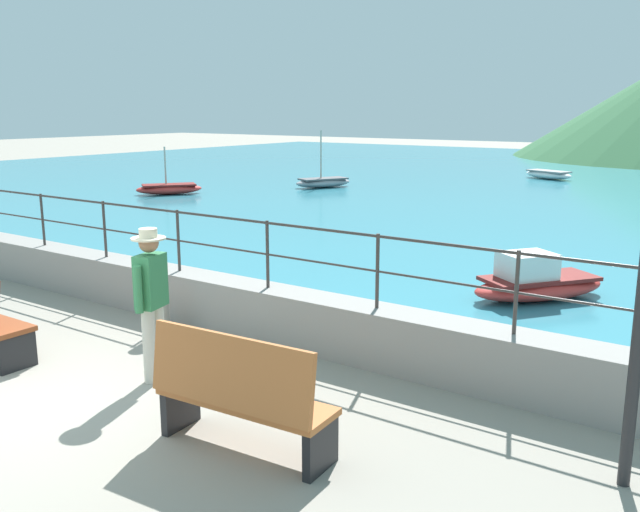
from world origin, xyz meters
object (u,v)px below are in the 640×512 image
at_px(boat_3, 548,174).
at_px(boat_7, 537,282).
at_px(bollard, 161,311).
at_px(bench_far, 239,394).
at_px(person_walking, 152,297).
at_px(boat_5, 169,189).
at_px(boat_2, 323,182).

bearing_deg(boat_3, boat_7, -73.70).
height_order(bollard, boat_3, bollard).
distance_m(bench_far, boat_7, 6.41).
bearing_deg(person_walking, bollard, 135.32).
xyz_separation_m(bench_far, boat_5, (-14.42, 12.52, -0.30)).
xyz_separation_m(bench_far, boat_3, (-5.03, 25.72, -0.30)).
height_order(person_walking, boat_3, person_walking).
bearing_deg(boat_3, boat_2, -126.51).
bearing_deg(boat_7, boat_2, 136.83).
height_order(bench_far, boat_3, bench_far).
bearing_deg(bench_far, person_walking, 159.36).
height_order(person_walking, bollard, person_walking).
distance_m(bench_far, bollard, 3.51).
xyz_separation_m(bench_far, person_walking, (-1.92, 0.72, 0.42)).
bearing_deg(boat_2, person_walking, -61.04).
xyz_separation_m(person_walking, boat_2, (-9.25, 16.71, -0.71)).
bearing_deg(bollard, boat_2, 117.56).
bearing_deg(boat_3, bollard, -85.17).
height_order(bench_far, bollard, bench_far).
bearing_deg(bollard, person_walking, -44.68).
relative_size(boat_3, boat_7, 1.03).
bearing_deg(boat_5, boat_2, 56.54).
bearing_deg(boat_3, boat_5, -125.40).
distance_m(person_walking, boat_5, 17.20).
height_order(boat_2, boat_7, boat_2).
height_order(bench_far, boat_7, bench_far).
height_order(boat_3, boat_5, boat_5).
bearing_deg(bollard, boat_5, 136.80).
relative_size(bollard, boat_5, 0.30).
xyz_separation_m(person_walking, boat_3, (-3.11, 25.00, -0.72)).
relative_size(person_walking, bollard, 2.41).
relative_size(bench_far, boat_3, 0.70).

